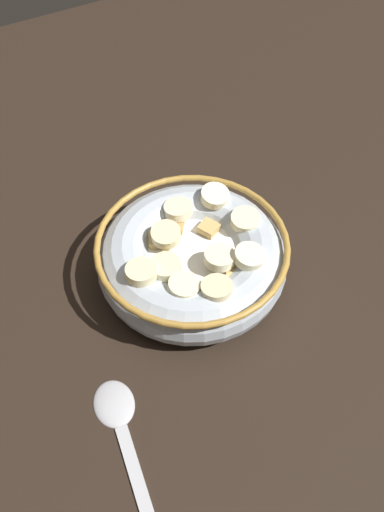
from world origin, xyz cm
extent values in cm
cube|color=black|center=(0.00, 0.00, -1.00)|extent=(106.84, 106.84, 2.00)
cylinder|color=#B2BCC6|center=(0.00, 0.00, 0.30)|extent=(9.62, 9.62, 0.60)
torus|color=#B2BCC6|center=(0.00, 0.00, 2.51)|extent=(17.48, 17.48, 5.03)
torus|color=#B28438|center=(0.00, 0.00, 4.73)|extent=(17.56, 17.56, 0.60)
cylinder|color=white|center=(0.00, 0.00, 3.40)|extent=(14.47, 14.47, 0.40)
cube|color=tan|center=(-1.89, 4.28, 3.98)|extent=(2.31, 2.30, 0.89)
cube|color=tan|center=(0.02, -3.32, 3.93)|extent=(2.31, 2.30, 0.89)
cube|color=tan|center=(-3.62, 3.13, 4.13)|extent=(2.03, 2.05, 0.81)
cube|color=#B78947|center=(2.60, -0.06, 3.91)|extent=(2.21, 2.20, 0.81)
cube|color=tan|center=(2.22, -2.46, 4.09)|extent=(2.19, 2.16, 0.85)
cube|color=#AD7F42|center=(5.21, 2.64, 3.92)|extent=(1.92, 1.86, 0.92)
cube|color=#AD7F42|center=(4.59, 4.21, 4.05)|extent=(2.29, 2.28, 0.76)
cube|color=#AD7F42|center=(-1.41, 2.70, 3.91)|extent=(2.07, 2.05, 0.79)
cube|color=#B78947|center=(2.45, 5.90, 3.89)|extent=(1.70, 1.73, 0.81)
cube|color=tan|center=(-3.00, 5.29, 3.96)|extent=(2.21, 2.22, 0.78)
cube|color=tan|center=(-2.55, -1.39, 4.07)|extent=(2.16, 2.18, 0.78)
cylinder|color=#F9EFC6|center=(-3.39, 4.07, 5.34)|extent=(3.48, 3.49, 1.36)
cylinder|color=#F9EFC6|center=(-0.92, -4.28, 4.80)|extent=(3.45, 3.50, 1.15)
cylinder|color=#F4EABC|center=(2.88, 3.74, 4.79)|extent=(3.86, 3.82, 1.26)
cylinder|color=#F9EFC6|center=(-4.54, -3.69, 5.29)|extent=(3.75, 3.81, 1.53)
cylinder|color=beige|center=(0.64, 5.38, 4.97)|extent=(3.09, 3.16, 1.18)
cylinder|color=beige|center=(5.49, 1.02, 5.35)|extent=(2.96, 2.96, 1.10)
cylinder|color=beige|center=(3.26, 1.18, 4.84)|extent=(3.05, 3.05, 0.93)
cylinder|color=#F4EABC|center=(-5.61, 0.28, 4.89)|extent=(3.65, 3.67, 1.30)
cylinder|color=beige|center=(1.62, -1.92, 5.03)|extent=(3.21, 3.24, 1.34)
cylinder|color=#F9EFC6|center=(-1.21, 2.72, 5.02)|extent=(3.87, 3.86, 1.17)
ellipsoid|color=#B7B7BC|center=(11.85, 8.20, 0.40)|extent=(3.91, 4.65, 0.80)
cube|color=#B7B7BC|center=(12.87, 15.00, 0.18)|extent=(2.40, 9.61, 0.36)
camera|label=1|loc=(15.18, 27.12, 42.38)|focal=38.48mm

